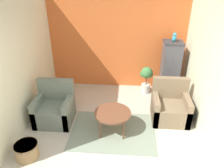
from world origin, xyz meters
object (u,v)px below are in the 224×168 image
object	(u,v)px
birdcage	(170,70)
potted_plant	(146,77)
parrot	(174,37)
coffee_table	(113,114)
wicker_basket	(27,150)
armchair_left	(55,109)
armchair_right	(170,108)

from	to	relation	value
birdcage	potted_plant	world-z (taller)	birdcage
parrot	birdcage	bearing A→B (deg)	-90.00
coffee_table	birdcage	xyz separation A→B (m)	(1.39, 1.71, 0.29)
parrot	wicker_basket	distance (m)	4.13
armchair_left	birdcage	bearing A→B (deg)	27.53
coffee_table	wicker_basket	bearing A→B (deg)	-151.00
potted_plant	wicker_basket	xyz separation A→B (m)	(-2.31, -2.61, -0.31)
birdcage	wicker_basket	size ratio (longest dim) A/B	3.46
coffee_table	armchair_right	xyz separation A→B (m)	(1.27, 0.55, -0.15)
armchair_left	armchair_right	xyz separation A→B (m)	(2.60, 0.27, 0.00)
armchair_right	parrot	xyz separation A→B (m)	(0.13, 1.15, 1.30)
armchair_left	birdcage	world-z (taller)	birdcage
birdcage	wicker_basket	xyz separation A→B (m)	(-2.91, -2.55, -0.58)
armchair_left	armchair_right	world-z (taller)	same
birdcage	potted_plant	xyz separation A→B (m)	(-0.60, 0.06, -0.27)
armchair_left	parrot	distance (m)	3.34
armchair_left	wicker_basket	size ratio (longest dim) A/B	2.16
armchair_right	armchair_left	bearing A→B (deg)	-174.10
coffee_table	potted_plant	distance (m)	1.94
parrot	armchair_right	bearing A→B (deg)	-96.27
potted_plant	parrot	bearing A→B (deg)	-5.72
parrot	wicker_basket	size ratio (longest dim) A/B	0.54
armchair_right	potted_plant	world-z (taller)	armchair_right
potted_plant	coffee_table	bearing A→B (deg)	-114.22
armchair_right	potted_plant	distance (m)	1.31
potted_plant	wicker_basket	distance (m)	3.50
armchair_left	wicker_basket	world-z (taller)	armchair_left
armchair_right	potted_plant	bearing A→B (deg)	111.13
armchair_right	parrot	world-z (taller)	parrot
potted_plant	wicker_basket	size ratio (longest dim) A/B	1.75
birdcage	armchair_left	bearing A→B (deg)	-152.47
armchair_left	wicker_basket	xyz separation A→B (m)	(-0.18, -1.13, -0.14)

